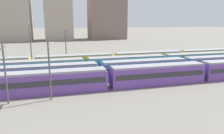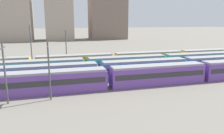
# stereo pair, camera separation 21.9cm
# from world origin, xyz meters

# --- Properties ---
(train_track_0) EXTENTS (112.50, 3.06, 3.75)m
(train_track_0) POSITION_xyz_m (38.56, 0.00, 1.90)
(train_track_0) COLOR #6B429E
(train_track_0) RESTS_ON ground_plane
(train_track_1) EXTENTS (74.70, 3.06, 3.75)m
(train_track_1) POSITION_xyz_m (19.21, 5.20, 1.90)
(train_track_1) COLOR #4C70BC
(train_track_1) RESTS_ON ground_plane
(train_track_2) EXTENTS (93.60, 3.06, 3.75)m
(train_track_2) POSITION_xyz_m (26.71, 10.40, 1.90)
(train_track_2) COLOR teal
(train_track_2) RESTS_ON ground_plane
(train_track_3) EXTENTS (112.50, 3.06, 3.75)m
(train_track_3) POSITION_xyz_m (43.87, 15.60, 1.90)
(train_track_3) COLOR yellow
(train_track_3) RESTS_ON ground_plane
(catenary_pole_0) EXTENTS (0.24, 3.20, 8.67)m
(catenary_pole_0) POSITION_xyz_m (10.02, -3.08, 4.86)
(catenary_pole_0) COLOR #4C4C51
(catenary_pole_0) RESTS_ON ground_plane
(catenary_pole_1) EXTENTS (0.24, 3.20, 9.40)m
(catenary_pole_1) POSITION_xyz_m (13.71, 18.88, 5.24)
(catenary_pole_1) COLOR #4C4C51
(catenary_pole_1) RESTS_ON ground_plane
(catenary_pole_2) EXTENTS (0.24, 3.20, 8.60)m
(catenary_pole_2) POSITION_xyz_m (4.11, -3.15, 4.82)
(catenary_pole_2) COLOR #4C4C51
(catenary_pole_2) RESTS_ON ground_plane
(catenary_pole_3) EXTENTS (0.24, 3.20, 10.68)m
(catenary_pole_3) POSITION_xyz_m (5.63, 18.78, 5.90)
(catenary_pole_3) COLOR #4C4C51
(catenary_pole_3) RESTS_ON ground_plane
(distant_building_1) EXTENTS (24.69, 17.27, 32.17)m
(distant_building_1) POSITION_xyz_m (-13.12, 100.39, 16.09)
(distant_building_1) COLOR #A89989
(distant_building_1) RESTS_ON ground_plane
(distant_building_2) EXTENTS (16.00, 15.51, 31.81)m
(distant_building_2) POSITION_xyz_m (14.57, 100.39, 15.90)
(distant_building_2) COLOR #A89989
(distant_building_2) RESTS_ON ground_plane
(distant_building_3) EXTENTS (22.44, 15.45, 25.69)m
(distant_building_3) POSITION_xyz_m (44.24, 100.39, 12.85)
(distant_building_3) COLOR #7A665B
(distant_building_3) RESTS_ON ground_plane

